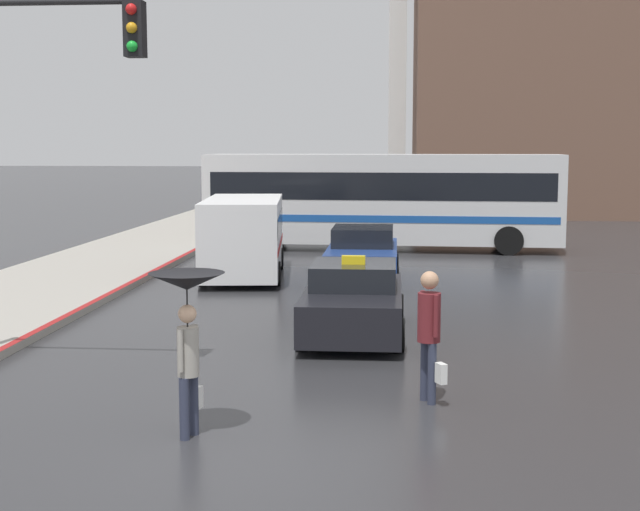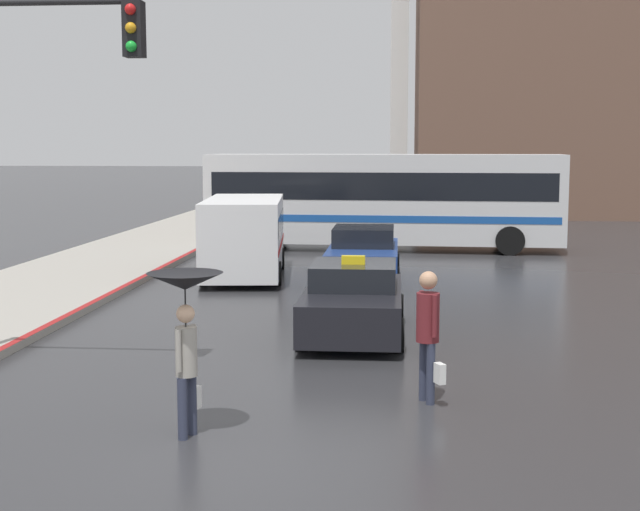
{
  "view_description": "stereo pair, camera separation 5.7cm",
  "coord_description": "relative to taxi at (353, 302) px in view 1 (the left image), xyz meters",
  "views": [
    {
      "loc": [
        1.78,
        -9.43,
        3.56
      ],
      "look_at": [
        0.31,
        8.1,
        1.4
      ],
      "focal_mm": 50.0,
      "sensor_mm": 36.0,
      "label": 1
    },
    {
      "loc": [
        1.84,
        -9.43,
        3.56
      ],
      "look_at": [
        0.31,
        8.1,
        1.4
      ],
      "focal_mm": 50.0,
      "sensor_mm": 36.0,
      "label": 2
    }
  ],
  "objects": [
    {
      "name": "ground_plane",
      "position": [
        -1.02,
        -7.14,
        -0.64
      ],
      "size": [
        300.0,
        300.0,
        0.0
      ],
      "primitive_type": "plane",
      "color": "#2D2D30"
    },
    {
      "name": "taxi",
      "position": [
        0.0,
        0.0,
        0.0
      ],
      "size": [
        1.91,
        4.07,
        1.53
      ],
      "rotation": [
        0.0,
        0.0,
        3.14
      ],
      "color": "black",
      "rests_on": "ground_plane"
    },
    {
      "name": "sedan_red",
      "position": [
        -0.07,
        6.8,
        0.03
      ],
      "size": [
        1.91,
        4.41,
        1.44
      ],
      "rotation": [
        0.0,
        0.0,
        3.14
      ],
      "color": "navy",
      "rests_on": "ground_plane"
    },
    {
      "name": "ambulance_van",
      "position": [
        -3.35,
        7.32,
        0.56
      ],
      "size": [
        2.52,
        5.29,
        2.15
      ],
      "rotation": [
        0.0,
        0.0,
        3.24
      ],
      "color": "white",
      "rests_on": "ground_plane"
    },
    {
      "name": "city_bus",
      "position": [
        0.32,
        14.34,
        1.19
      ],
      "size": [
        12.26,
        3.1,
        3.29
      ],
      "rotation": [
        0.0,
        0.0,
        -1.62
      ],
      "color": "silver",
      "rests_on": "ground_plane"
    },
    {
      "name": "pedestrian_with_umbrella",
      "position": [
        -1.73,
        -6.12,
        0.97
      ],
      "size": [
        0.93,
        0.93,
        2.05
      ],
      "rotation": [
        0.0,
        0.0,
        1.25
      ],
      "color": "#2D3347",
      "rests_on": "ground_plane"
    },
    {
      "name": "pedestrian_man",
      "position": [
        1.26,
        -4.37,
        0.45
      ],
      "size": [
        0.46,
        0.56,
        1.85
      ],
      "rotation": [
        0.0,
        0.0,
        -1.13
      ],
      "color": "#2D3347",
      "rests_on": "ground_plane"
    },
    {
      "name": "traffic_light",
      "position": [
        -5.07,
        -3.68,
        3.49
      ],
      "size": [
        3.67,
        0.38,
        5.94
      ],
      "color": "black",
      "rests_on": "ground_plane"
    },
    {
      "name": "monument_cross",
      "position": [
        0.84,
        30.63,
        10.01
      ],
      "size": [
        8.26,
        0.9,
        18.77
      ],
      "color": "white",
      "rests_on": "ground_plane"
    }
  ]
}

